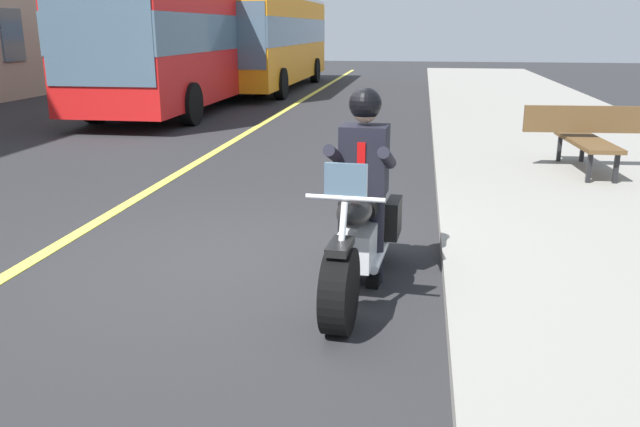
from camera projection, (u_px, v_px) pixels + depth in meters
name	position (u px, v px, depth m)	size (l,w,h in m)	color
ground_plane	(235.00, 264.00, 6.29)	(80.00, 80.00, 0.00)	#28282B
lane_center_stripe	(46.00, 253.00, 6.58)	(60.00, 0.16, 0.01)	#E5DB4C
motorcycle_main	(359.00, 240.00, 5.56)	(2.22, 0.69, 1.26)	black
rider_main	(364.00, 170.00, 5.57)	(0.65, 0.58, 1.74)	black
bus_near	(269.00, 37.00, 23.71)	(11.05, 2.70, 3.30)	orange
bus_far	(191.00, 40.00, 18.26)	(11.05, 2.70, 3.30)	red
bench_sidewalk	(586.00, 133.00, 9.57)	(1.83, 1.80, 0.95)	brown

